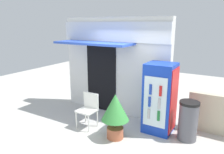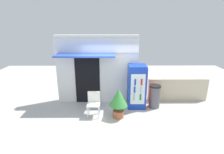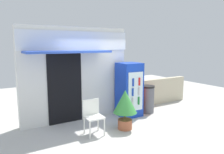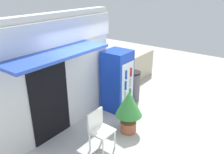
{
  "view_description": "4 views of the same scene",
  "coord_description": "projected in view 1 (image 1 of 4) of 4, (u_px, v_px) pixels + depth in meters",
  "views": [
    {
      "loc": [
        2.44,
        -3.9,
        2.66
      ],
      "look_at": [
        -0.15,
        0.48,
        1.38
      ],
      "focal_mm": 34.66,
      "sensor_mm": 36.0,
      "label": 1
    },
    {
      "loc": [
        -0.13,
        -5.78,
        3.38
      ],
      "look_at": [
        -0.08,
        0.7,
        1.36
      ],
      "focal_mm": 29.25,
      "sensor_mm": 36.0,
      "label": 2
    },
    {
      "loc": [
        -3.02,
        -4.48,
        2.3
      ],
      "look_at": [
        -0.02,
        0.56,
        1.41
      ],
      "focal_mm": 34.01,
      "sensor_mm": 36.0,
      "label": 3
    },
    {
      "loc": [
        -3.9,
        -2.38,
        3.38
      ],
      "look_at": [
        0.04,
        0.56,
        1.38
      ],
      "focal_mm": 36.7,
      "sensor_mm": 36.0,
      "label": 4
    }
  ],
  "objects": [
    {
      "name": "ground",
      "position": [
        107.0,
        139.0,
        5.11
      ],
      "size": [
        16.0,
        16.0,
        0.0
      ],
      "primitive_type": "plane",
      "color": "beige"
    },
    {
      "name": "storefront_building",
      "position": [
        114.0,
        64.0,
        6.4
      ],
      "size": [
        3.35,
        1.06,
        2.83
      ],
      "color": "silver",
      "rests_on": "ground"
    },
    {
      "name": "drink_cooler",
      "position": [
        160.0,
        98.0,
        5.3
      ],
      "size": [
        0.7,
        0.74,
        1.74
      ],
      "color": "#1438B2",
      "rests_on": "ground"
    },
    {
      "name": "plastic_chair",
      "position": [
        89.0,
        107.0,
        5.61
      ],
      "size": [
        0.46,
        0.44,
        0.9
      ],
      "color": "white",
      "rests_on": "ground"
    },
    {
      "name": "potted_plant_near_shop",
      "position": [
        115.0,
        111.0,
        4.99
      ],
      "size": [
        0.65,
        0.65,
        1.09
      ],
      "color": "#AD5B3D",
      "rests_on": "ground"
    },
    {
      "name": "trash_bin",
      "position": [
        188.0,
        121.0,
        4.98
      ],
      "size": [
        0.45,
        0.45,
        0.94
      ],
      "color": "#595960",
      "rests_on": "ground"
    }
  ]
}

